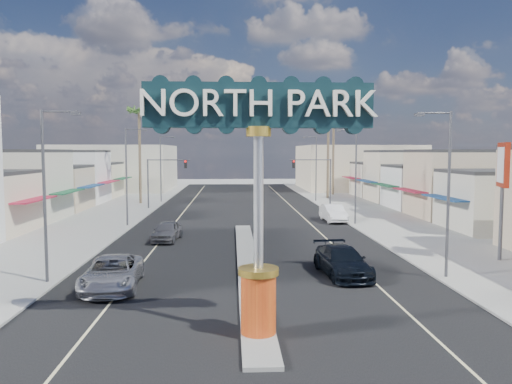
{
  "coord_description": "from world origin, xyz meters",
  "views": [
    {
      "loc": [
        -0.96,
        -15.99,
        6.85
      ],
      "look_at": [
        0.43,
        12.71,
        4.54
      ],
      "focal_mm": 35.0,
      "sensor_mm": 36.0,
      "label": 1
    }
  ],
  "objects": [
    {
      "name": "streetlight_l_mid",
      "position": [
        -10.43,
        30.0,
        5.07
      ],
      "size": [
        2.03,
        0.22,
        9.0
      ],
      "color": "#47474C",
      "rests_on": "ground"
    },
    {
      "name": "sidewalk_right",
      "position": [
        14.0,
        30.0,
        0.06
      ],
      "size": [
        8.0,
        120.0,
        0.12
      ],
      "primitive_type": "cube",
      "color": "gray",
      "rests_on": "ground"
    },
    {
      "name": "traffic_signal_right",
      "position": [
        9.18,
        43.99,
        4.27
      ],
      "size": [
        5.09,
        0.45,
        6.0
      ],
      "color": "#47474C",
      "rests_on": "ground"
    },
    {
      "name": "bank_pylon_sign",
      "position": [
        15.69,
        13.88,
        5.65
      ],
      "size": [
        0.96,
        2.27,
        7.31
      ],
      "rotation": [
        0.0,
        0.0,
        -0.3
      ],
      "color": "#47474C",
      "rests_on": "sidewalk_right"
    },
    {
      "name": "streetlight_r_far",
      "position": [
        10.43,
        52.0,
        5.07
      ],
      "size": [
        2.03,
        0.22,
        9.0
      ],
      "color": "#47474C",
      "rests_on": "ground"
    },
    {
      "name": "palm_right_mid",
      "position": [
        13.0,
        56.0,
        10.6
      ],
      "size": [
        2.6,
        2.6,
        12.1
      ],
      "color": "brown",
      "rests_on": "ground"
    },
    {
      "name": "streetlight_r_mid",
      "position": [
        10.43,
        30.0,
        5.07
      ],
      "size": [
        2.03,
        0.22,
        9.0
      ],
      "color": "#47474C",
      "rests_on": "ground"
    },
    {
      "name": "sidewalk_left",
      "position": [
        -14.0,
        30.0,
        0.06
      ],
      "size": [
        8.0,
        120.0,
        0.12
      ],
      "primitive_type": "cube",
      "color": "gray",
      "rests_on": "ground"
    },
    {
      "name": "palm_right_far",
      "position": [
        15.0,
        62.0,
        12.39
      ],
      "size": [
        2.6,
        2.6,
        14.1
      ],
      "color": "brown",
      "rests_on": "ground"
    },
    {
      "name": "gateway_sign",
      "position": [
        0.0,
        1.98,
        5.93
      ],
      "size": [
        8.2,
        1.5,
        9.15
      ],
      "color": "red",
      "rests_on": "median_island"
    },
    {
      "name": "storefront_row_left",
      "position": [
        -24.0,
        43.0,
        3.0
      ],
      "size": [
        12.0,
        42.0,
        6.0
      ],
      "primitive_type": "cube",
      "color": "beige",
      "rests_on": "ground"
    },
    {
      "name": "median_island",
      "position": [
        0.0,
        14.0,
        0.08
      ],
      "size": [
        1.3,
        30.0,
        0.16
      ],
      "primitive_type": "cube",
      "color": "gray",
      "rests_on": "ground"
    },
    {
      "name": "traffic_signal_left",
      "position": [
        -9.18,
        43.99,
        4.27
      ],
      "size": [
        5.09,
        0.45,
        6.0
      ],
      "color": "#47474C",
      "rests_on": "ground"
    },
    {
      "name": "car_parked_left",
      "position": [
        -5.99,
        22.33,
        0.77
      ],
      "size": [
        2.25,
        4.67,
        1.54
      ],
      "primitive_type": "imported",
      "rotation": [
        0.0,
        0.0,
        -0.1
      ],
      "color": "slate",
      "rests_on": "ground"
    },
    {
      "name": "road",
      "position": [
        0.0,
        30.0,
        0.01
      ],
      "size": [
        20.0,
        120.0,
        0.01
      ],
      "primitive_type": "cube",
      "color": "black",
      "rests_on": "ground"
    },
    {
      "name": "backdrop_far_right",
      "position": [
        22.0,
        75.0,
        4.0
      ],
      "size": [
        20.0,
        20.0,
        8.0
      ],
      "primitive_type": "cube",
      "color": "beige",
      "rests_on": "ground"
    },
    {
      "name": "suv_right",
      "position": [
        5.14,
        10.98,
        0.81
      ],
      "size": [
        2.75,
        5.74,
        1.61
      ],
      "primitive_type": "imported",
      "rotation": [
        0.0,
        0.0,
        0.09
      ],
      "color": "black",
      "rests_on": "ground"
    },
    {
      "name": "streetlight_l_near",
      "position": [
        -10.43,
        10.0,
        5.07
      ],
      "size": [
        2.03,
        0.22,
        9.0
      ],
      "color": "#47474C",
      "rests_on": "ground"
    },
    {
      "name": "suv_left",
      "position": [
        -6.98,
        8.88,
        0.8
      ],
      "size": [
        3.06,
        5.93,
        1.6
      ],
      "primitive_type": "imported",
      "rotation": [
        0.0,
        0.0,
        0.07
      ],
      "color": "#AAAAAF",
      "rests_on": "ground"
    },
    {
      "name": "streetlight_l_far",
      "position": [
        -10.43,
        52.0,
        5.07
      ],
      "size": [
        2.03,
        0.22,
        9.0
      ],
      "color": "#47474C",
      "rests_on": "ground"
    },
    {
      "name": "streetlight_r_near",
      "position": [
        10.43,
        10.0,
        5.07
      ],
      "size": [
        2.03,
        0.22,
        9.0
      ],
      "color": "#47474C",
      "rests_on": "ground"
    },
    {
      "name": "car_parked_right",
      "position": [
        9.0,
        32.35,
        0.84
      ],
      "size": [
        2.02,
        5.17,
        1.68
      ],
      "primitive_type": "imported",
      "rotation": [
        0.0,
        0.0,
        0.05
      ],
      "color": "white",
      "rests_on": "ground"
    },
    {
      "name": "ground",
      "position": [
        0.0,
        30.0,
        0.0
      ],
      "size": [
        160.0,
        160.0,
        0.0
      ],
      "primitive_type": "plane",
      "color": "gray",
      "rests_on": "ground"
    },
    {
      "name": "palm_left_far",
      "position": [
        -13.0,
        50.0,
        11.5
      ],
      "size": [
        2.6,
        2.6,
        13.1
      ],
      "color": "brown",
      "rests_on": "ground"
    },
    {
      "name": "backdrop_far_left",
      "position": [
        -22.0,
        75.0,
        4.0
      ],
      "size": [
        20.0,
        20.0,
        8.0
      ],
      "primitive_type": "cube",
      "color": "#B7B29E",
      "rests_on": "ground"
    },
    {
      "name": "storefront_row_right",
      "position": [
        24.0,
        43.0,
        3.0
      ],
      "size": [
        12.0,
        42.0,
        6.0
      ],
      "primitive_type": "cube",
      "color": "#B7B29E",
      "rests_on": "ground"
    }
  ]
}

